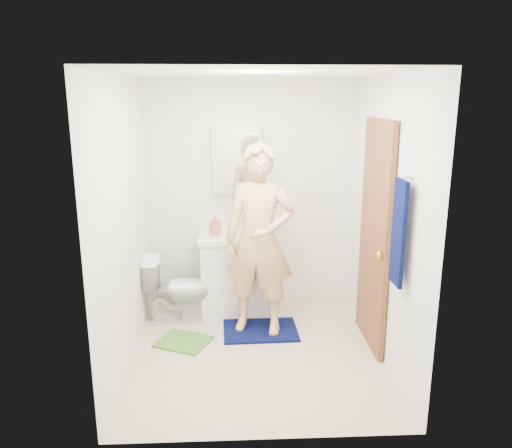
{
  "coord_description": "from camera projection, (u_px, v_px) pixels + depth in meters",
  "views": [
    {
      "loc": [
        -0.2,
        -4.07,
        2.23
      ],
      "look_at": [
        0.01,
        0.25,
        1.12
      ],
      "focal_mm": 35.0,
      "sensor_mm": 36.0,
      "label": 1
    }
  ],
  "objects": [
    {
      "name": "medicine_cabinet",
      "position": [
        237.0,
        159.0,
        5.2
      ],
      "size": [
        0.5,
        0.12,
        0.7
      ],
      "primitive_type": "cube",
      "color": "white",
      "rests_on": "wall_back"
    },
    {
      "name": "floor",
      "position": [
        256.0,
        352.0,
        4.51
      ],
      "size": [
        2.2,
        2.4,
        0.02
      ],
      "primitive_type": "cube",
      "color": "beige",
      "rests_on": "ground"
    },
    {
      "name": "wall_front",
      "position": [
        266.0,
        271.0,
        3.04
      ],
      "size": [
        2.2,
        0.02,
        2.4
      ],
      "primitive_type": "cube",
      "color": "white",
      "rests_on": "ground"
    },
    {
      "name": "vanity_cabinet",
      "position": [
        238.0,
        275.0,
        5.28
      ],
      "size": [
        0.75,
        0.55,
        0.8
      ],
      "primitive_type": "cube",
      "color": "white",
      "rests_on": "floor"
    },
    {
      "name": "towel",
      "position": [
        399.0,
        233.0,
        3.69
      ],
      "size": [
        0.03,
        0.24,
        0.8
      ],
      "primitive_type": "cube",
      "color": "#060D3D",
      "rests_on": "wall_right"
    },
    {
      "name": "towel_hook",
      "position": [
        408.0,
        177.0,
        3.59
      ],
      "size": [
        0.06,
        0.02,
        0.02
      ],
      "primitive_type": "cylinder",
      "rotation": [
        0.0,
        1.57,
        0.0
      ],
      "color": "silver",
      "rests_on": "wall_right"
    },
    {
      "name": "toothbrush_cup",
      "position": [
        250.0,
        227.0,
        5.28
      ],
      "size": [
        0.15,
        0.15,
        0.09
      ],
      "primitive_type": "imported",
      "rotation": [
        0.0,
        0.0,
        -0.43
      ],
      "color": "#834395",
      "rests_on": "countertop"
    },
    {
      "name": "bath_mat",
      "position": [
        260.0,
        330.0,
        4.88
      ],
      "size": [
        0.73,
        0.53,
        0.02
      ],
      "primitive_type": "cube",
      "rotation": [
        0.0,
        0.0,
        0.03
      ],
      "color": "#060D3D",
      "rests_on": "floor"
    },
    {
      "name": "man",
      "position": [
        259.0,
        240.0,
        4.66
      ],
      "size": [
        0.75,
        0.58,
        1.81
      ],
      "primitive_type": "imported",
      "rotation": [
        0.0,
        0.0,
        -0.25
      ],
      "color": "#E2B27F",
      "rests_on": "bath_mat"
    },
    {
      "name": "wall_back",
      "position": [
        251.0,
        195.0,
        5.38
      ],
      "size": [
        2.2,
        0.02,
        2.4
      ],
      "primitive_type": "cube",
      "color": "white",
      "rests_on": "ground"
    },
    {
      "name": "wall_left",
      "position": [
        123.0,
        224.0,
        4.16
      ],
      "size": [
        0.02,
        2.4,
        2.4
      ],
      "primitive_type": "cube",
      "color": "white",
      "rests_on": "ground"
    },
    {
      "name": "sink_basin",
      "position": [
        237.0,
        235.0,
        5.17
      ],
      "size": [
        0.4,
        0.4,
        0.03
      ],
      "primitive_type": "cylinder",
      "color": "white",
      "rests_on": "countertop"
    },
    {
      "name": "ceiling",
      "position": [
        256.0,
        73.0,
        3.91
      ],
      "size": [
        2.2,
        2.4,
        0.02
      ],
      "primitive_type": "cube",
      "color": "white",
      "rests_on": "ground"
    },
    {
      "name": "mirror_panel",
      "position": [
        237.0,
        160.0,
        5.14
      ],
      "size": [
        0.46,
        0.01,
        0.66
      ],
      "primitive_type": "cube",
      "color": "white",
      "rests_on": "wall_back"
    },
    {
      "name": "door",
      "position": [
        374.0,
        236.0,
        4.44
      ],
      "size": [
        0.05,
        0.8,
        2.05
      ],
      "primitive_type": "cube",
      "color": "brown",
      "rests_on": "ground"
    },
    {
      "name": "toilet",
      "position": [
        177.0,
        289.0,
        5.06
      ],
      "size": [
        0.67,
        0.39,
        0.67
      ],
      "primitive_type": "imported",
      "rotation": [
        0.0,
        0.0,
        1.59
      ],
      "color": "white",
      "rests_on": "floor"
    },
    {
      "name": "wall_right",
      "position": [
        386.0,
        221.0,
        4.26
      ],
      "size": [
        0.02,
        2.4,
        2.4
      ],
      "primitive_type": "cube",
      "color": "white",
      "rests_on": "ground"
    },
    {
      "name": "faucet",
      "position": [
        237.0,
        224.0,
        5.33
      ],
      "size": [
        0.03,
        0.03,
        0.12
      ],
      "primitive_type": "cylinder",
      "color": "silver",
      "rests_on": "countertop"
    },
    {
      "name": "soap_dispenser",
      "position": [
        215.0,
        225.0,
        5.1
      ],
      "size": [
        0.12,
        0.13,
        0.21
      ],
      "primitive_type": "imported",
      "rotation": [
        0.0,
        0.0,
        0.42
      ],
      "color": "#C4675B",
      "rests_on": "countertop"
    },
    {
      "name": "countertop",
      "position": [
        238.0,
        236.0,
        5.18
      ],
      "size": [
        0.79,
        0.59,
        0.05
      ],
      "primitive_type": "cube",
      "color": "white",
      "rests_on": "vanity_cabinet"
    },
    {
      "name": "door_knob",
      "position": [
        380.0,
        255.0,
        4.15
      ],
      "size": [
        0.07,
        0.07,
        0.07
      ],
      "primitive_type": "sphere",
      "color": "gold",
      "rests_on": "door"
    },
    {
      "name": "green_rug",
      "position": [
        183.0,
        342.0,
        4.66
      ],
      "size": [
        0.57,
        0.54,
        0.02
      ],
      "primitive_type": "cube",
      "rotation": [
        0.0,
        0.0,
        -0.42
      ],
      "color": "#4C8D2F",
      "rests_on": "floor"
    }
  ]
}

